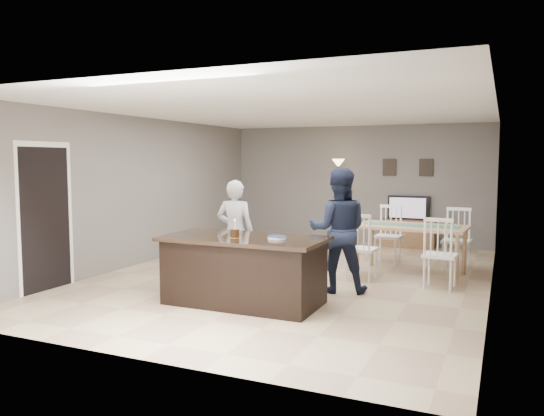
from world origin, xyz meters
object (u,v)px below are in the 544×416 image
at_px(tv_console, 407,234).
at_px(dining_table, 411,234).
at_px(television, 408,208).
at_px(man, 338,230).
at_px(woman, 235,232).
at_px(floor_lamp, 338,178).
at_px(kitchen_island, 244,270).
at_px(birthday_cake, 235,233).
at_px(plate_stack, 277,238).

xyz_separation_m(tv_console, dining_table, (0.54, -2.83, 0.39)).
distance_m(television, man, 4.49).
xyz_separation_m(television, woman, (-1.84, -4.67, -0.06)).
bearing_deg(floor_lamp, tv_console, 7.87).
bearing_deg(kitchen_island, dining_table, 57.64).
distance_m(birthday_cake, floor_lamp, 5.52).
bearing_deg(woman, plate_stack, 129.25).
xyz_separation_m(television, birthday_cake, (-1.27, -5.76, 0.09)).
bearing_deg(tv_console, birthday_cake, -102.60).
bearing_deg(dining_table, television, 104.45).
distance_m(kitchen_island, television, 5.78).
relative_size(dining_table, floor_lamp, 1.08).
height_order(tv_console, television, television).
distance_m(television, plate_stack, 5.70).
distance_m(man, floor_lamp, 4.44).
bearing_deg(kitchen_island, floor_lamp, 93.40).
distance_m(woman, man, 1.61).
relative_size(woman, birthday_cake, 6.62).
relative_size(tv_console, woman, 0.75).
xyz_separation_m(tv_console, television, (0.00, 0.07, 0.56)).
bearing_deg(dining_table, floor_lamp, 132.10).
bearing_deg(birthday_cake, woman, 117.52).
relative_size(birthday_cake, floor_lamp, 0.13).
xyz_separation_m(woman, birthday_cake, (0.57, -1.09, 0.15)).
xyz_separation_m(kitchen_island, woman, (-0.64, 0.97, 0.35)).
bearing_deg(kitchen_island, television, 77.99).
height_order(tv_console, dining_table, dining_table).
bearing_deg(dining_table, woman, -139.39).
distance_m(kitchen_island, dining_table, 3.25).
bearing_deg(kitchen_island, woman, 123.49).
bearing_deg(woman, television, -121.06).
xyz_separation_m(kitchen_island, plate_stack, (0.48, -0.01, 0.47)).
height_order(tv_console, woman, woman).
height_order(woman, birthday_cake, woman).
relative_size(tv_console, floor_lamp, 0.62).
relative_size(kitchen_island, birthday_cake, 8.84).
bearing_deg(man, kitchen_island, 34.45).
distance_m(man, dining_table, 1.79).
distance_m(tv_console, man, 4.46).
xyz_separation_m(tv_console, plate_stack, (-0.72, -5.58, 0.62)).
relative_size(woman, floor_lamp, 0.83).
height_order(television, birthday_cake, birthday_cake).
height_order(television, floor_lamp, floor_lamp).
relative_size(birthday_cake, dining_table, 0.12).
bearing_deg(television, tv_console, 90.00).
bearing_deg(birthday_cake, tv_console, 77.40).
height_order(plate_stack, dining_table, dining_table).
bearing_deg(plate_stack, dining_table, 65.45).
relative_size(kitchen_island, plate_stack, 8.74).
xyz_separation_m(television, plate_stack, (-0.72, -5.65, 0.06)).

